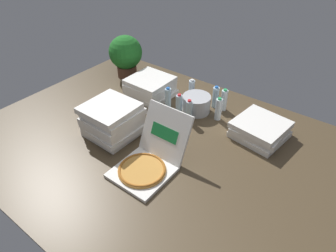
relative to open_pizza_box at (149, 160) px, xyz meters
The scene contains 14 objects.
ground_plane 0.32m from the open_pizza_box, 117.13° to the left, with size 3.20×2.40×0.02m, color #4C3D28.
open_pizza_box is the anchor object (origin of this frame).
pizza_stack_right_far 1.11m from the open_pizza_box, 129.16° to the left, with size 0.45×0.44×0.20m.
pizza_stack_left_near 0.55m from the open_pizza_box, 165.72° to the left, with size 0.46×0.45×0.31m.
pizza_stack_center_far 1.04m from the open_pizza_box, 59.54° to the left, with size 0.47×0.47×0.15m.
ice_bucket 0.91m from the open_pizza_box, 98.99° to the left, with size 0.28×0.28×0.17m, color #B7BABF.
water_bottle_0 0.78m from the open_pizza_box, 107.96° to the left, with size 0.06×0.06×0.24m.
water_bottle_1 1.08m from the open_pizza_box, 91.75° to the left, with size 0.06×0.06×0.24m.
water_bottle_2 1.10m from the open_pizza_box, 106.07° to the left, with size 0.06×0.06×0.24m.
water_bottle_3 1.09m from the open_pizza_box, 86.70° to the left, with size 0.06×0.06×0.24m.
water_bottle_4 0.72m from the open_pizza_box, 98.42° to the left, with size 0.06×0.06×0.24m.
water_bottle_5 0.87m from the open_pizza_box, 117.36° to the left, with size 0.06×0.06×0.24m.
water_bottle_6 0.92m from the open_pizza_box, 83.80° to the left, with size 0.06×0.06×0.24m.
potted_plant 1.62m from the open_pizza_box, 139.48° to the left, with size 0.39×0.39×0.49m.
Camera 1 is at (1.28, -1.54, 1.67)m, focal length 31.85 mm.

